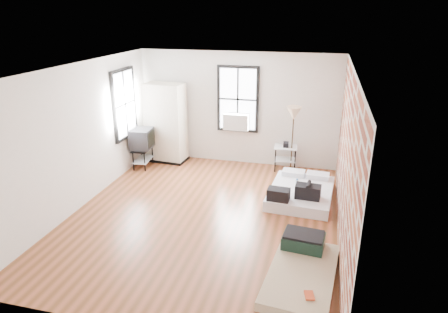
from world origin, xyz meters
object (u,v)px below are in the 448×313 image
(mattress_main, at_px, (301,192))
(side_table, at_px, (286,151))
(tv_stand, at_px, (142,140))
(mattress_bare, at_px, (302,266))
(wardrobe, at_px, (166,123))
(floor_lamp, at_px, (294,117))

(mattress_main, xyz_separation_m, side_table, (-0.49, 1.52, 0.34))
(tv_stand, bearing_deg, mattress_bare, -44.26)
(wardrobe, relative_size, tv_stand, 2.05)
(mattress_bare, height_order, side_table, side_table)
(mattress_bare, relative_size, wardrobe, 0.92)
(wardrobe, bearing_deg, mattress_main, -17.36)
(wardrobe, distance_m, tv_stand, 0.77)
(mattress_bare, distance_m, tv_stand, 5.41)
(mattress_main, relative_size, wardrobe, 0.88)
(mattress_main, bearing_deg, floor_lamp, 107.08)
(floor_lamp, bearing_deg, mattress_main, -76.82)
(wardrobe, xyz_separation_m, floor_lamp, (3.21, -0.00, 0.37))
(side_table, bearing_deg, mattress_bare, -80.38)
(mattress_main, xyz_separation_m, mattress_bare, (0.20, -2.54, -0.03))
(mattress_main, distance_m, floor_lamp, 1.93)
(side_table, bearing_deg, wardrobe, -178.69)
(floor_lamp, bearing_deg, tv_stand, -170.83)
(side_table, xyz_separation_m, floor_lamp, (0.15, -0.07, 0.89))
(floor_lamp, xyz_separation_m, tv_stand, (-3.62, -0.58, -0.67))
(mattress_bare, bearing_deg, wardrobe, 139.17)
(side_table, distance_m, floor_lamp, 0.91)
(wardrobe, height_order, floor_lamp, wardrobe)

